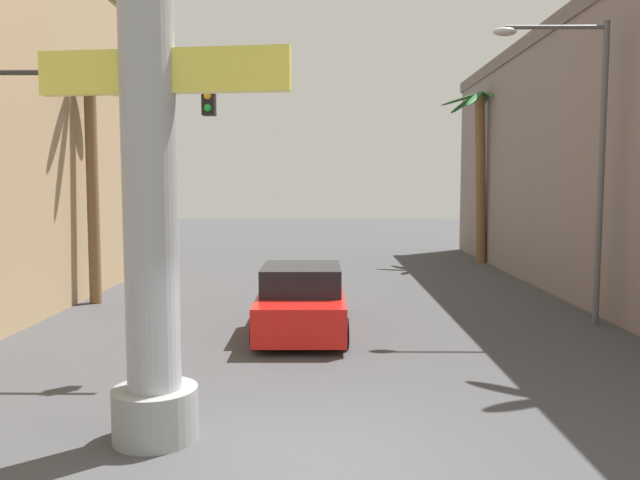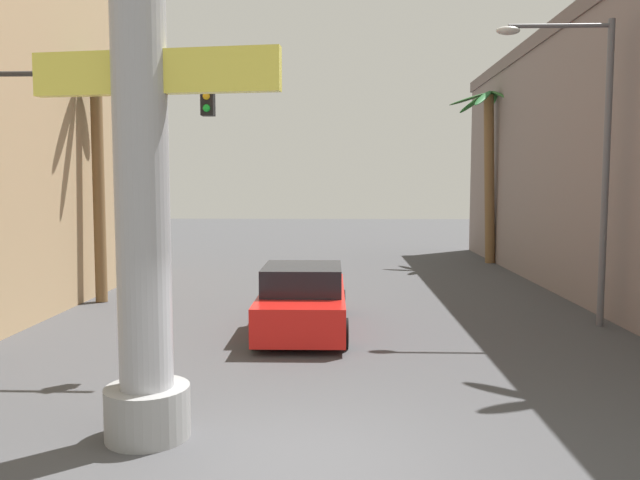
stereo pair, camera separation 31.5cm
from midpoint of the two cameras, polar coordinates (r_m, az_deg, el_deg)
ground_plane at (r=17.69m, az=0.97°, el=-6.02°), size 89.60×89.60×0.00m
neon_sign_pole at (r=8.58m, az=-15.12°, el=14.94°), size 3.68×1.13×10.02m
street_lamp at (r=16.22m, az=23.87°, el=8.17°), size 2.74×0.28×7.24m
traffic_light_mast at (r=12.96m, az=-22.08°, el=7.37°), size 5.52×0.32×5.60m
car_lead at (r=14.69m, az=-0.93°, el=-5.52°), size 2.09×5.00×1.56m
palm_tree_mid_left at (r=19.16m, az=-19.39°, el=7.48°), size 2.75×2.55×6.75m
palm_tree_far_right at (r=28.11m, az=15.56°, el=7.13°), size 3.51×3.05×7.45m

